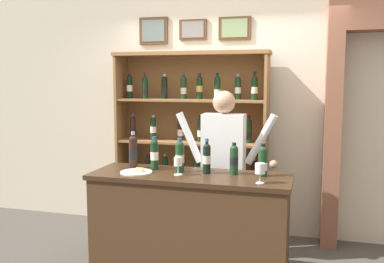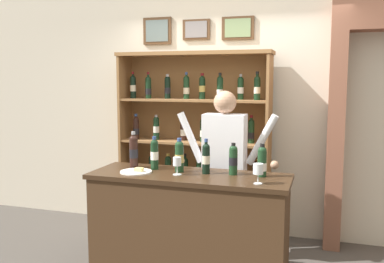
{
  "view_description": "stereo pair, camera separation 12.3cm",
  "coord_description": "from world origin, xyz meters",
  "px_view_note": "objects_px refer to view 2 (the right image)",
  "views": [
    {
      "loc": [
        0.91,
        -3.41,
        1.78
      ],
      "look_at": [
        -0.11,
        0.21,
        1.31
      ],
      "focal_mm": 39.48,
      "sensor_mm": 36.0,
      "label": 1
    },
    {
      "loc": [
        1.02,
        -3.37,
        1.78
      ],
      "look_at": [
        -0.11,
        0.21,
        1.31
      ],
      "focal_mm": 39.48,
      "sensor_mm": 36.0,
      "label": 2
    }
  ],
  "objects_px": {
    "tasting_bottle_vin_santo": "(154,153)",
    "tasting_bottle_super_tuscan": "(262,161)",
    "tasting_counter": "(189,229)",
    "tasting_bottle_brunello": "(206,158)",
    "tasting_bottle_rosso": "(134,151)",
    "cheese_plate": "(136,171)",
    "wine_shelf": "(194,139)",
    "wine_glass_center": "(258,170)",
    "tasting_bottle_grappa": "(179,155)",
    "tasting_bottle_riserva": "(233,159)",
    "shopkeeper": "(225,157)",
    "wine_glass_right": "(177,162)"
  },
  "relations": [
    {
      "from": "tasting_bottle_riserva",
      "to": "wine_glass_center",
      "type": "height_order",
      "value": "tasting_bottle_riserva"
    },
    {
      "from": "tasting_counter",
      "to": "wine_glass_center",
      "type": "bearing_deg",
      "value": -14.24
    },
    {
      "from": "shopkeeper",
      "to": "tasting_bottle_riserva",
      "type": "xyz_separation_m",
      "value": [
        0.18,
        -0.46,
        0.08
      ]
    },
    {
      "from": "shopkeeper",
      "to": "tasting_bottle_vin_santo",
      "type": "relative_size",
      "value": 5.57
    },
    {
      "from": "tasting_bottle_vin_santo",
      "to": "tasting_bottle_riserva",
      "type": "relative_size",
      "value": 1.09
    },
    {
      "from": "tasting_bottle_brunello",
      "to": "cheese_plate",
      "type": "xyz_separation_m",
      "value": [
        -0.59,
        -0.14,
        -0.13
      ]
    },
    {
      "from": "tasting_bottle_vin_santo",
      "to": "tasting_bottle_super_tuscan",
      "type": "relative_size",
      "value": 1.08
    },
    {
      "from": "tasting_bottle_rosso",
      "to": "tasting_bottle_riserva",
      "type": "bearing_deg",
      "value": -0.63
    },
    {
      "from": "wine_glass_center",
      "to": "wine_glass_right",
      "type": "relative_size",
      "value": 1.05
    },
    {
      "from": "tasting_counter",
      "to": "tasting_bottle_riserva",
      "type": "xyz_separation_m",
      "value": [
        0.36,
        0.1,
        0.62
      ]
    },
    {
      "from": "wine_shelf",
      "to": "wine_glass_right",
      "type": "relative_size",
      "value": 13.55
    },
    {
      "from": "wine_glass_center",
      "to": "tasting_bottle_rosso",
      "type": "bearing_deg",
      "value": 167.39
    },
    {
      "from": "tasting_bottle_super_tuscan",
      "to": "wine_glass_right",
      "type": "height_order",
      "value": "tasting_bottle_super_tuscan"
    },
    {
      "from": "tasting_counter",
      "to": "tasting_bottle_brunello",
      "type": "xyz_separation_m",
      "value": [
        0.13,
        0.07,
        0.63
      ]
    },
    {
      "from": "shopkeeper",
      "to": "tasting_bottle_grappa",
      "type": "xyz_separation_m",
      "value": [
        -0.29,
        -0.5,
        0.09
      ]
    },
    {
      "from": "tasting_bottle_vin_santo",
      "to": "tasting_bottle_riserva",
      "type": "bearing_deg",
      "value": 0.02
    },
    {
      "from": "wine_glass_center",
      "to": "tasting_counter",
      "type": "bearing_deg",
      "value": 165.76
    },
    {
      "from": "tasting_bottle_vin_santo",
      "to": "tasting_bottle_grappa",
      "type": "bearing_deg",
      "value": -7.96
    },
    {
      "from": "wine_glass_center",
      "to": "tasting_bottle_riserva",
      "type": "bearing_deg",
      "value": 134.62
    },
    {
      "from": "tasting_bottle_rosso",
      "to": "tasting_bottle_vin_santo",
      "type": "relative_size",
      "value": 1.12
    },
    {
      "from": "tasting_bottle_rosso",
      "to": "wine_glass_right",
      "type": "distance_m",
      "value": 0.51
    },
    {
      "from": "shopkeeper",
      "to": "tasting_bottle_vin_santo",
      "type": "xyz_separation_m",
      "value": [
        -0.54,
        -0.46,
        0.09
      ]
    },
    {
      "from": "cheese_plate",
      "to": "wine_shelf",
      "type": "bearing_deg",
      "value": 82.99
    },
    {
      "from": "tasting_bottle_vin_santo",
      "to": "tasting_counter",
      "type": "bearing_deg",
      "value": -15.33
    },
    {
      "from": "tasting_bottle_grappa",
      "to": "tasting_bottle_super_tuscan",
      "type": "relative_size",
      "value": 1.08
    },
    {
      "from": "tasting_bottle_rosso",
      "to": "cheese_plate",
      "type": "height_order",
      "value": "tasting_bottle_rosso"
    },
    {
      "from": "tasting_bottle_super_tuscan",
      "to": "tasting_bottle_grappa",
      "type": "bearing_deg",
      "value": -176.86
    },
    {
      "from": "tasting_bottle_grappa",
      "to": "tasting_bottle_brunello",
      "type": "distance_m",
      "value": 0.24
    },
    {
      "from": "cheese_plate",
      "to": "tasting_bottle_rosso",
      "type": "bearing_deg",
      "value": 120.87
    },
    {
      "from": "tasting_bottle_vin_santo",
      "to": "tasting_bottle_brunello",
      "type": "bearing_deg",
      "value": -3.73
    },
    {
      "from": "wine_glass_center",
      "to": "shopkeeper",
      "type": "bearing_deg",
      "value": 121.23
    },
    {
      "from": "tasting_bottle_super_tuscan",
      "to": "wine_shelf",
      "type": "bearing_deg",
      "value": 131.02
    },
    {
      "from": "tasting_counter",
      "to": "tasting_bottle_riserva",
      "type": "distance_m",
      "value": 0.73
    },
    {
      "from": "tasting_bottle_vin_santo",
      "to": "cheese_plate",
      "type": "distance_m",
      "value": 0.24
    },
    {
      "from": "tasting_counter",
      "to": "tasting_bottle_grappa",
      "type": "relative_size",
      "value": 5.74
    },
    {
      "from": "shopkeeper",
      "to": "tasting_bottle_super_tuscan",
      "type": "bearing_deg",
      "value": -46.95
    },
    {
      "from": "wine_glass_center",
      "to": "cheese_plate",
      "type": "distance_m",
      "value": 1.08
    },
    {
      "from": "tasting_bottle_riserva",
      "to": "tasting_bottle_rosso",
      "type": "bearing_deg",
      "value": 179.37
    },
    {
      "from": "wine_glass_right",
      "to": "wine_glass_center",
      "type": "bearing_deg",
      "value": -8.48
    },
    {
      "from": "tasting_bottle_super_tuscan",
      "to": "wine_glass_right",
      "type": "bearing_deg",
      "value": -167.54
    },
    {
      "from": "tasting_bottle_riserva",
      "to": "cheese_plate",
      "type": "relative_size",
      "value": 0.99
    },
    {
      "from": "shopkeeper",
      "to": "wine_glass_center",
      "type": "height_order",
      "value": "shopkeeper"
    },
    {
      "from": "tasting_bottle_grappa",
      "to": "wine_glass_right",
      "type": "distance_m",
      "value": 0.12
    },
    {
      "from": "wine_shelf",
      "to": "tasting_bottle_grappa",
      "type": "distance_m",
      "value": 1.11
    },
    {
      "from": "tasting_bottle_vin_santo",
      "to": "tasting_bottle_grappa",
      "type": "distance_m",
      "value": 0.25
    },
    {
      "from": "tasting_counter",
      "to": "tasting_bottle_grappa",
      "type": "bearing_deg",
      "value": 149.93
    },
    {
      "from": "tasting_bottle_grappa",
      "to": "tasting_bottle_brunello",
      "type": "xyz_separation_m",
      "value": [
        0.24,
        0.0,
        -0.01
      ]
    },
    {
      "from": "tasting_bottle_rosso",
      "to": "cheese_plate",
      "type": "distance_m",
      "value": 0.26
    },
    {
      "from": "tasting_bottle_vin_santo",
      "to": "wine_glass_right",
      "type": "distance_m",
      "value": 0.31
    },
    {
      "from": "tasting_bottle_brunello",
      "to": "wine_glass_center",
      "type": "distance_m",
      "value": 0.53
    }
  ]
}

